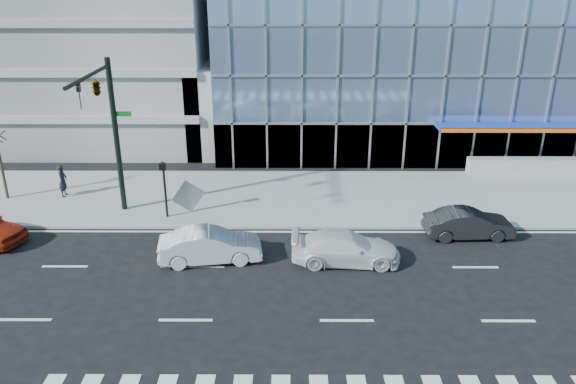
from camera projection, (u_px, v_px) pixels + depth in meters
name	position (u px, v px, depth m)	size (l,w,h in m)	color
ground	(338.00, 267.00, 24.54)	(160.00, 160.00, 0.00)	black
sidewalk	(327.00, 196.00, 31.93)	(120.00, 8.00, 0.15)	gray
theatre_building	(487.00, 29.00, 45.80)	(42.00, 26.00, 15.00)	#7593C3
ramp_block	(236.00, 105.00, 40.14)	(6.00, 8.00, 6.00)	gray
traffic_signal	(103.00, 104.00, 26.52)	(1.14, 5.74, 8.00)	black
ped_signal_post	(164.00, 181.00, 28.36)	(0.30, 0.33, 3.00)	black
white_suv	(346.00, 248.00, 24.72)	(1.94, 4.78, 1.39)	white
white_sedan	(210.00, 246.00, 24.81)	(1.58, 4.52, 1.49)	silver
dark_sedan	(469.00, 224.00, 27.04)	(1.48, 4.25, 1.40)	black
pedestrian	(63.00, 181.00, 31.44)	(0.67, 0.44, 1.84)	black
tilted_panel	(188.00, 196.00, 29.33)	(1.30, 0.06, 1.30)	#9C9C9C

